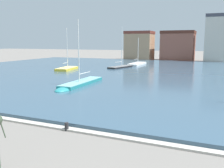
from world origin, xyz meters
TOP-DOWN VIEW (x-y plane):
  - harbor_water at (0.00, 36.64)m, footprint 86.00×54.78m
  - quay_edge_coping at (0.00, 8.99)m, footprint 86.00×0.50m
  - sailboat_black at (-10.84, 41.61)m, footprint 3.34×7.05m
  - sailboat_yellow at (-18.48, 34.30)m, footprint 3.05×6.46m
  - sailboat_white at (-9.68, 48.52)m, footprint 2.22×8.19m
  - sailboat_teal at (-8.35, 20.86)m, footprint 1.91×9.13m
  - mooring_bollard at (-2.02, 8.84)m, footprint 0.24×0.24m
  - townhouse_wide_warehouse at (-15.03, 67.04)m, footprint 7.80×6.34m
  - townhouse_corner_house at (-4.17, 68.59)m, footprint 8.95×8.01m
  - townhouse_end_terrace at (5.81, 66.99)m, footprint 5.86×7.31m

SIDE VIEW (x-z plane):
  - quay_edge_coping at x=0.00m, z-range 0.00..0.12m
  - harbor_water at x=0.00m, z-range 0.00..0.34m
  - mooring_bollard at x=-2.02m, z-range 0.00..0.50m
  - sailboat_black at x=-10.84m, z-range -3.68..4.40m
  - sailboat_teal at x=-8.35m, z-range -3.45..4.24m
  - sailboat_white at x=-9.68m, z-range -2.68..3.47m
  - sailboat_yellow at x=-18.48m, z-range -3.43..4.26m
  - townhouse_corner_house at x=-4.17m, z-range 0.01..8.32m
  - townhouse_wide_warehouse at x=-15.03m, z-range 0.01..8.37m
  - townhouse_end_terrace at x=5.81m, z-range 0.02..12.18m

